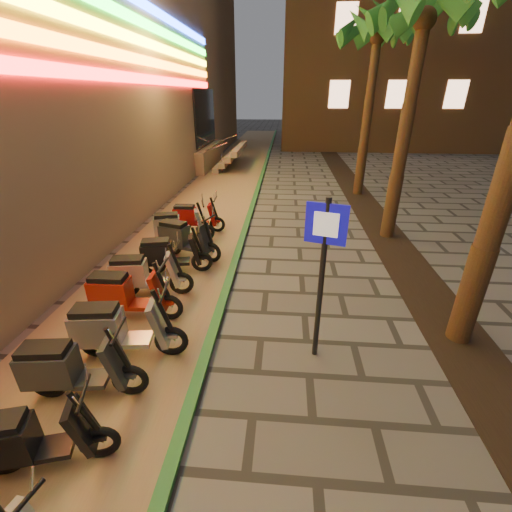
# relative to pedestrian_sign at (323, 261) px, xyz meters

# --- Properties ---
(ground) EXTENTS (120.00, 120.00, 0.00)m
(ground) POSITION_rel_pedestrian_sign_xyz_m (-0.95, -1.35, -1.79)
(ground) COLOR #474442
(ground) RESTS_ON ground
(parking_strip) EXTENTS (3.40, 60.00, 0.01)m
(parking_strip) POSITION_rel_pedestrian_sign_xyz_m (-3.55, 8.65, -1.79)
(parking_strip) COLOR #8C7251
(parking_strip) RESTS_ON ground
(green_curb) EXTENTS (0.18, 60.00, 0.10)m
(green_curb) POSITION_rel_pedestrian_sign_xyz_m (-1.85, 8.65, -1.74)
(green_curb) COLOR #26662E
(green_curb) RESTS_ON ground
(planting_strip) EXTENTS (1.20, 40.00, 0.02)m
(planting_strip) POSITION_rel_pedestrian_sign_xyz_m (2.65, 3.65, -1.78)
(planting_strip) COLOR black
(planting_strip) RESTS_ON ground
(palm_c) EXTENTS (2.97, 3.02, 6.91)m
(palm_c) POSITION_rel_pedestrian_sign_xyz_m (2.65, 5.65, 3.93)
(palm_c) COLOR #472D19
(palm_c) RESTS_ON ground
(palm_d) EXTENTS (2.97, 3.02, 7.16)m
(palm_d) POSITION_rel_pedestrian_sign_xyz_m (2.65, 10.65, 4.15)
(palm_d) COLOR #472D19
(palm_d) RESTS_ON ground
(pedestrian_sign) EXTENTS (0.59, 0.20, 2.77)m
(pedestrian_sign) POSITION_rel_pedestrian_sign_xyz_m (0.00, 0.00, 0.00)
(pedestrian_sign) COLOR black
(pedestrian_sign) RESTS_ON ground
(scooter_3) EXTENTS (1.58, 0.80, 1.12)m
(scooter_3) POSITION_rel_pedestrian_sign_xyz_m (-3.46, -2.28, -1.31)
(scooter_3) COLOR black
(scooter_3) RESTS_ON ground
(scooter_4) EXTENTS (1.73, 0.68, 1.22)m
(scooter_4) POSITION_rel_pedestrian_sign_xyz_m (-3.58, -1.21, -1.26)
(scooter_4) COLOR black
(scooter_4) RESTS_ON ground
(scooter_5) EXTENTS (1.85, 0.72, 1.30)m
(scooter_5) POSITION_rel_pedestrian_sign_xyz_m (-3.29, -0.32, -1.23)
(scooter_5) COLOR black
(scooter_5) RESTS_ON ground
(scooter_6) EXTENTS (1.78, 0.62, 1.26)m
(scooter_6) POSITION_rel_pedestrian_sign_xyz_m (-3.63, 0.76, -1.25)
(scooter_6) COLOR black
(scooter_6) RESTS_ON ground
(scooter_7) EXTENTS (1.74, 0.72, 1.22)m
(scooter_7) POSITION_rel_pedestrian_sign_xyz_m (-3.62, 1.60, -1.26)
(scooter_7) COLOR black
(scooter_7) RESTS_ON ground
(scooter_8) EXTENTS (1.70, 0.79, 1.20)m
(scooter_8) POSITION_rel_pedestrian_sign_xyz_m (-3.39, 2.66, -1.27)
(scooter_8) COLOR black
(scooter_8) RESTS_ON ground
(scooter_9) EXTENTS (1.78, 0.96, 1.27)m
(scooter_9) POSITION_rel_pedestrian_sign_xyz_m (-3.28, 3.64, -1.24)
(scooter_9) COLOR black
(scooter_9) RESTS_ON ground
(scooter_10) EXTENTS (1.74, 0.90, 1.23)m
(scooter_10) POSITION_rel_pedestrian_sign_xyz_m (-3.73, 4.53, -1.26)
(scooter_10) COLOR black
(scooter_10) RESTS_ON ground
(scooter_11) EXTENTS (1.63, 0.57, 1.15)m
(scooter_11) POSITION_rel_pedestrian_sign_xyz_m (-3.50, 5.52, -1.29)
(scooter_11) COLOR black
(scooter_11) RESTS_ON ground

